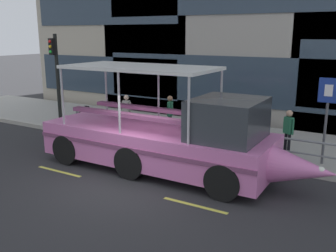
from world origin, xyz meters
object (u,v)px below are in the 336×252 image
Objects in this scene: pedestrian_mid_right at (170,111)px; pedestrian_near_bow at (288,128)px; traffic_light_pole at (56,70)px; pedestrian_near_stern at (127,109)px; duck_tour_boat at (170,139)px; parking_sign at (327,107)px; leaned_bicycle at (91,119)px; pedestrian_mid_left at (223,119)px.

pedestrian_near_bow is at bearing -4.08° from pedestrian_mid_right.
pedestrian_near_stern is at bearing 8.67° from traffic_light_pole.
pedestrian_mid_right is 1.05× the size of pedestrian_near_stern.
pedestrian_mid_right is (-4.82, 0.34, 0.03)m from pedestrian_near_bow.
duck_tour_boat is at bearing -37.01° from pedestrian_near_stern.
parking_sign is at bearing -5.89° from pedestrian_mid_right.
pedestrian_mid_right reaches higher than pedestrian_near_stern.
leaned_bicycle is 1.09× the size of pedestrian_near_bow.
traffic_light_pole reaches higher than parking_sign.
pedestrian_near_bow is (-1.18, 0.27, -0.91)m from parking_sign.
parking_sign reaches higher than pedestrian_near_stern.
pedestrian_mid_right reaches higher than leaned_bicycle.
pedestrian_near_stern is at bearing 142.99° from duck_tour_boat.
parking_sign is 1.73× the size of pedestrian_near_bow.
pedestrian_mid_left is 4.27m from pedestrian_near_stern.
pedestrian_mid_right is (-6.00, 0.62, -0.89)m from parking_sign.
pedestrian_near_bow is 1.01× the size of pedestrian_mid_left.
pedestrian_near_bow is at bearing 3.13° from traffic_light_pole.
parking_sign is 0.30× the size of duck_tour_boat.
duck_tour_boat is 5.84× the size of pedestrian_near_bow.
pedestrian_mid_left is (-2.48, 0.24, -0.01)m from pedestrian_near_bow.
parking_sign reaches higher than pedestrian_mid_left.
pedestrian_mid_right is at bearing 11.38° from leaned_bicycle.
pedestrian_mid_right is at bearing 10.96° from pedestrian_near_stern.
pedestrian_mid_right reaches higher than pedestrian_near_bow.
pedestrian_mid_left is at bearing 3.59° from pedestrian_near_stern.
pedestrian_mid_right is (-2.34, 0.10, 0.04)m from pedestrian_mid_left.
duck_tour_boat is 4.12m from pedestrian_near_bow.
pedestrian_mid_right is at bearing 9.49° from traffic_light_pole.
pedestrian_near_stern is at bearing 178.22° from parking_sign.
traffic_light_pole reaches higher than pedestrian_mid_right.
duck_tour_boat is 3.77m from pedestrian_mid_right.
traffic_light_pole reaches higher than pedestrian_near_stern.
traffic_light_pole is at bearing -176.87° from pedestrian_near_bow.
parking_sign is (11.40, 0.28, -0.59)m from traffic_light_pole.
duck_tour_boat is 3.18m from pedestrian_mid_left.
leaned_bicycle is at bearing -174.03° from pedestrian_mid_left.
pedestrian_near_bow is (10.22, 0.56, -1.51)m from traffic_light_pole.
pedestrian_mid_right is (3.61, 0.73, 0.61)m from leaned_bicycle.
pedestrian_near_bow is 6.74m from pedestrian_near_stern.
traffic_light_pole is at bearing -178.57° from parking_sign.
leaned_bicycle is 1.81m from pedestrian_near_stern.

